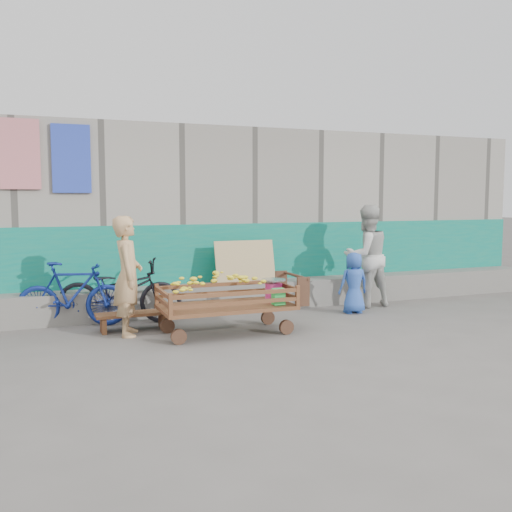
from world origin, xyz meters
name	(u,v)px	position (x,y,z in m)	size (l,w,h in m)	color
ground	(285,345)	(0.00, 0.00, 0.00)	(80.00, 80.00, 0.00)	#585450
building_wall	(196,217)	(0.00, 4.05, 1.47)	(12.00, 3.50, 3.00)	gray
banana_cart	(224,293)	(-0.51, 0.84, 0.56)	(1.94, 0.89, 0.83)	#5A2B1B
bench	(133,317)	(-1.62, 1.50, 0.19)	(1.01, 0.30, 0.25)	#5A2B1B
vendor_man	(128,276)	(-1.72, 1.26, 0.80)	(0.58, 0.38, 1.59)	tan
woman	(366,256)	(2.33, 1.84, 0.86)	(0.83, 0.65, 1.71)	beige
child	(354,283)	(1.84, 1.43, 0.49)	(0.48, 0.31, 0.97)	#2A52AF
bicycle_dark	(120,291)	(-1.72, 2.05, 0.47)	(0.63, 1.79, 0.94)	black
bicycle_blue	(73,294)	(-2.37, 2.05, 0.47)	(0.44, 1.55, 0.93)	navy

